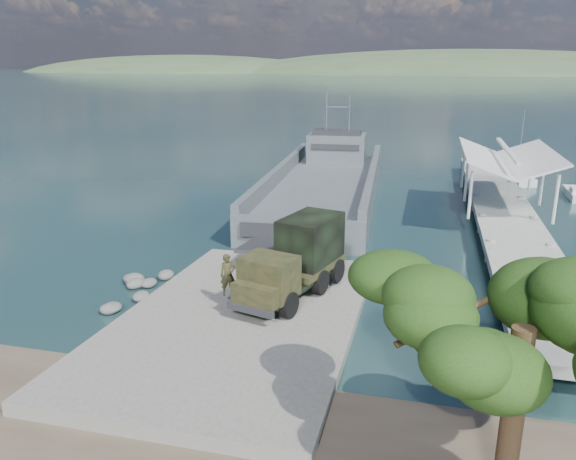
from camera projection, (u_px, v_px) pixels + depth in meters
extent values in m
plane|color=#19333C|center=(250.00, 313.00, 26.03)|extent=(1400.00, 1400.00, 0.00)
cube|color=slate|center=(243.00, 317.00, 25.03)|extent=(10.00, 18.00, 0.50)
cube|color=gray|center=(504.00, 213.00, 39.44)|extent=(4.00, 44.00, 0.50)
cube|color=#4B5459|center=(325.00, 194.00, 47.44)|extent=(10.00, 28.30, 2.32)
cube|color=#4B5459|center=(280.00, 173.00, 47.63)|extent=(2.21, 27.84, 1.21)
cube|color=#4B5459|center=(372.00, 176.00, 46.25)|extent=(2.21, 27.84, 1.21)
cube|color=#4B5459|center=(297.00, 237.00, 34.27)|extent=(8.36, 0.87, 2.41)
cube|color=#4B5459|center=(337.00, 148.00, 55.44)|extent=(5.78, 4.04, 2.79)
cube|color=#292A2D|center=(337.00, 132.00, 54.98)|extent=(4.81, 3.24, 0.37)
cylinder|color=#96999C|center=(326.00, 110.00, 54.56)|extent=(0.15, 0.15, 4.64)
cylinder|color=#96999C|center=(349.00, 115.00, 54.30)|extent=(0.15, 0.15, 3.71)
cylinder|color=black|center=(249.00, 295.00, 25.28)|extent=(0.71, 1.24, 1.17)
cylinder|color=black|center=(289.00, 305.00, 24.29)|extent=(0.71, 1.24, 1.17)
cylinder|color=black|center=(283.00, 274.00, 27.82)|extent=(0.71, 1.24, 1.17)
cylinder|color=black|center=(320.00, 282.00, 26.84)|extent=(0.71, 1.24, 1.17)
cylinder|color=black|center=(300.00, 263.00, 29.32)|extent=(0.71, 1.24, 1.17)
cylinder|color=black|center=(336.00, 270.00, 28.33)|extent=(0.71, 1.24, 1.17)
cube|color=black|center=(296.00, 279.00, 26.84)|extent=(3.77, 7.12, 0.23)
cube|color=black|center=(269.00, 277.00, 24.55)|extent=(2.66, 2.35, 1.80)
cube|color=black|center=(256.00, 295.00, 23.78)|extent=(2.21, 1.34, 0.90)
cube|color=black|center=(308.00, 265.00, 27.80)|extent=(3.29, 4.60, 0.32)
cube|color=black|center=(310.00, 239.00, 27.57)|extent=(3.01, 3.88, 2.25)
cube|color=#292A2D|center=(250.00, 310.00, 23.57)|extent=(2.23, 0.83, 0.27)
imported|color=black|center=(228.00, 283.00, 25.67)|extent=(0.86, 0.79, 1.96)
cube|color=white|center=(576.00, 195.00, 48.07)|extent=(1.56, 4.94, 0.80)
cube|color=white|center=(517.00, 179.00, 54.57)|extent=(2.89, 5.97, 0.94)
cube|color=white|center=(521.00, 174.00, 53.39)|extent=(1.79, 1.95, 0.63)
cylinder|color=#96999C|center=(521.00, 144.00, 53.59)|extent=(0.10, 0.10, 6.27)
cylinder|color=#392717|center=(511.00, 428.00, 13.71)|extent=(0.56, 0.56, 5.40)
ellipsoid|color=#18360E|center=(524.00, 332.00, 12.96)|extent=(5.21, 4.84, 2.23)
ellipsoid|color=#18360E|center=(393.00, 276.00, 16.29)|extent=(2.60, 2.60, 1.49)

